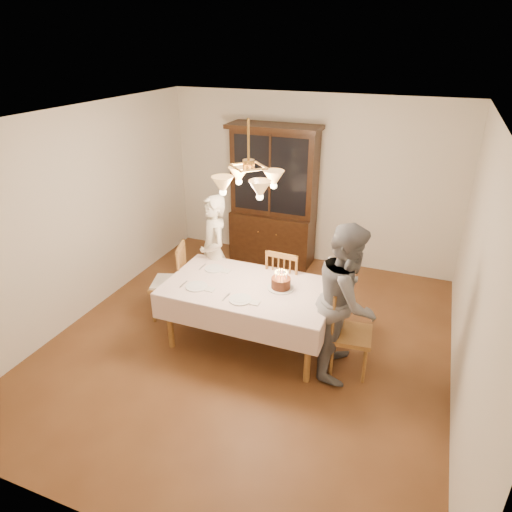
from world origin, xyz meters
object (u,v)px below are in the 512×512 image
at_px(chair_far_side, 286,288).
at_px(birthday_cake, 281,284).
at_px(china_hutch, 273,198).
at_px(elderly_woman, 214,254).
at_px(dining_table, 250,292).

distance_m(chair_far_side, birthday_cake, 0.69).
bearing_deg(china_hutch, chair_far_side, -65.11).
bearing_deg(birthday_cake, elderly_woman, 155.28).
relative_size(china_hutch, chair_far_side, 2.16).
xyz_separation_m(china_hutch, birthday_cake, (0.86, -2.17, -0.22)).
bearing_deg(chair_far_side, birthday_cake, -78.03).
xyz_separation_m(dining_table, birthday_cake, (0.34, 0.09, 0.14)).
bearing_deg(elderly_woman, chair_far_side, 51.98).
height_order(chair_far_side, birthday_cake, chair_far_side).
relative_size(chair_far_side, birthday_cake, 3.33).
bearing_deg(elderly_woman, dining_table, 9.11).
relative_size(dining_table, chair_far_side, 1.90).
bearing_deg(elderly_woman, china_hutch, 130.56).
height_order(china_hutch, elderly_woman, china_hutch).
distance_m(dining_table, china_hutch, 2.34).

